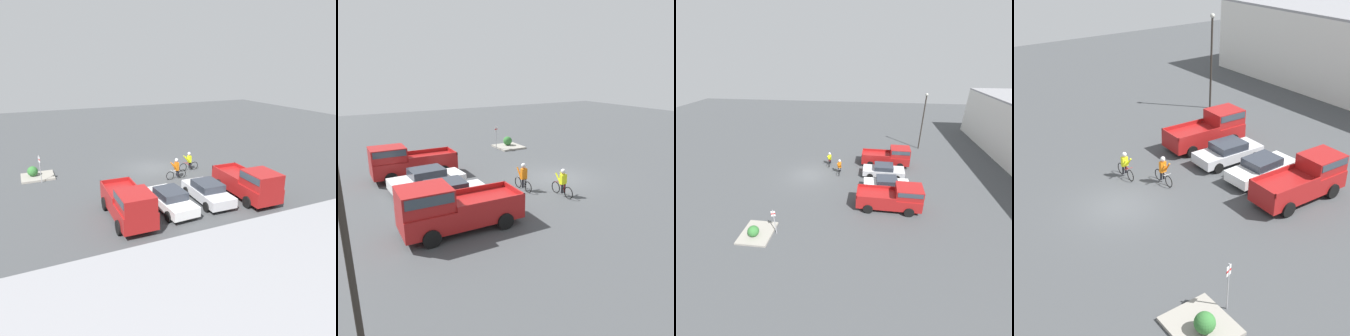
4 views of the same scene
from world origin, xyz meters
TOP-DOWN VIEW (x-y plane):
  - ground_plane at (0.00, 0.00)m, footprint 80.00×80.00m
  - pickup_truck_0 at (-3.54, 8.91)m, footprint 2.34×5.50m
  - sedan_0 at (-0.76, 8.08)m, footprint 2.01×4.42m
  - sedan_1 at (2.04, 8.26)m, footprint 2.05×4.43m
  - pickup_truck_1 at (4.85, 8.73)m, footprint 2.28×5.45m
  - cyclist_0 at (-0.81, 3.30)m, footprint 1.75×0.46m
  - cyclist_1 at (-2.70, 1.87)m, footprint 1.81×0.46m
  - fire_lane_sign at (8.97, -0.15)m, footprint 0.11×0.29m
  - lamppost at (-9.14, 13.25)m, footprint 0.36×0.36m
  - curb_island at (9.16, -1.56)m, footprint 2.48×2.29m
  - shrub at (9.49, -1.63)m, footprint 0.81×0.81m

SIDE VIEW (x-z plane):
  - ground_plane at x=0.00m, z-range 0.00..0.00m
  - curb_island at x=9.16m, z-range 0.00..0.15m
  - shrub at x=9.49m, z-range 0.15..0.96m
  - sedan_0 at x=-0.76m, z-range 0.01..1.36m
  - sedan_1 at x=2.04m, z-range 0.02..1.36m
  - cyclist_1 at x=-2.70m, z-range 0.02..1.64m
  - cyclist_0 at x=-0.81m, z-range 0.03..1.72m
  - pickup_truck_0 at x=-3.54m, z-range 0.02..2.26m
  - pickup_truck_1 at x=4.85m, z-range 0.04..2.27m
  - fire_lane_sign at x=8.97m, z-range 0.23..2.42m
  - lamppost at x=-9.14m, z-range 0.60..8.01m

